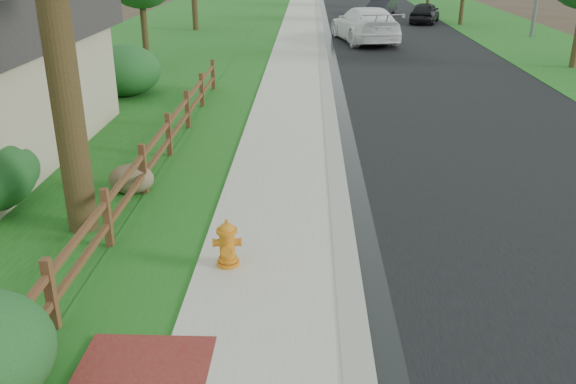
{
  "coord_description": "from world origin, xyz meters",
  "views": [
    {
      "loc": [
        -0.25,
        -6.38,
        4.85
      ],
      "look_at": [
        -0.57,
        3.07,
        0.98
      ],
      "focal_mm": 38.0,
      "sensor_mm": 36.0,
      "label": 1
    }
  ],
  "objects_px": {
    "ranch_fence": "(157,148)",
    "white_suv": "(365,24)",
    "dark_car_mid": "(425,12)",
    "fire_hydrant": "(227,245)"
  },
  "relations": [
    {
      "from": "ranch_fence",
      "to": "dark_car_mid",
      "type": "distance_m",
      "value": 30.22
    },
    {
      "from": "white_suv",
      "to": "dark_car_mid",
      "type": "xyz_separation_m",
      "value": [
        4.55,
        8.33,
        -0.23
      ]
    },
    {
      "from": "ranch_fence",
      "to": "fire_hydrant",
      "type": "bearing_deg",
      "value": -63.8
    },
    {
      "from": "ranch_fence",
      "to": "white_suv",
      "type": "height_order",
      "value": "white_suv"
    },
    {
      "from": "fire_hydrant",
      "to": "dark_car_mid",
      "type": "bearing_deg",
      "value": 75.03
    },
    {
      "from": "dark_car_mid",
      "to": "fire_hydrant",
      "type": "bearing_deg",
      "value": 92.91
    },
    {
      "from": "dark_car_mid",
      "to": "white_suv",
      "type": "bearing_deg",
      "value": 79.21
    },
    {
      "from": "ranch_fence",
      "to": "white_suv",
      "type": "bearing_deg",
      "value": 72.57
    },
    {
      "from": "ranch_fence",
      "to": "fire_hydrant",
      "type": "xyz_separation_m",
      "value": [
        2.11,
        -4.28,
        -0.16
      ]
    },
    {
      "from": "fire_hydrant",
      "to": "dark_car_mid",
      "type": "xyz_separation_m",
      "value": [
        8.69,
        32.51,
        0.22
      ]
    }
  ]
}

